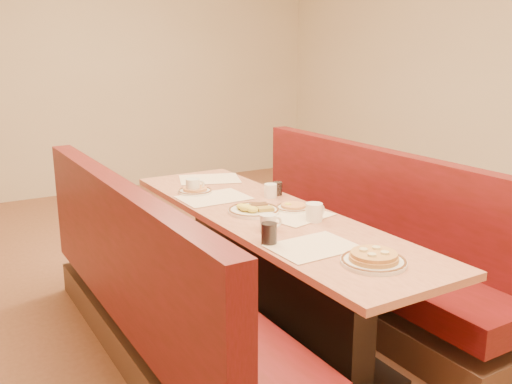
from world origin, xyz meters
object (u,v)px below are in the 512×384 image
booth_right (360,253)px  coffee_mug_b (269,223)px  eggs_plate (253,210)px  soda_tumbler_near (269,234)px  pancake_plate (374,259)px  soda_tumbler_mid (277,189)px  diner_table (268,273)px  coffee_mug_d (193,186)px  booth_left (155,302)px  coffee_mug_a (314,212)px  coffee_mug_c (271,190)px

booth_right → coffee_mug_b: size_ratio=19.91×
eggs_plate → soda_tumbler_near: bearing=-112.6°
pancake_plate → soda_tumbler_near: size_ratio=2.73×
coffee_mug_b → soda_tumbler_mid: size_ratio=1.42×
diner_table → coffee_mug_d: bearing=105.2°
booth_left → eggs_plate: 0.78m
coffee_mug_b → soda_tumbler_near: bearing=-113.1°
coffee_mug_a → soda_tumbler_mid: 0.60m
eggs_plate → coffee_mug_c: (0.28, 0.24, 0.03)m
booth_right → coffee_mug_d: 1.21m
diner_table → coffee_mug_b: 0.54m
diner_table → soda_tumbler_mid: (0.28, 0.34, 0.42)m
coffee_mug_c → soda_tumbler_mid: bearing=5.0°
coffee_mug_a → coffee_mug_b: 0.32m
eggs_plate → coffee_mug_b: 0.36m
diner_table → coffee_mug_b: (-0.18, -0.28, 0.42)m
booth_left → booth_right: bearing=0.0°
booth_right → coffee_mug_d: (-0.91, 0.66, 0.44)m
coffee_mug_d → coffee_mug_c: bearing=-39.3°
diner_table → eggs_plate: size_ratio=8.14×
diner_table → coffee_mug_d: (-0.18, 0.66, 0.43)m
booth_right → coffee_mug_a: (-0.59, -0.25, 0.44)m
diner_table → soda_tumbler_mid: soda_tumbler_mid is taller
soda_tumbler_mid → booth_left: bearing=-161.6°
booth_right → coffee_mug_d: booth_right is taller
booth_right → coffee_mug_b: bearing=-162.9°
pancake_plate → coffee_mug_b: size_ratio=2.40×
coffee_mug_b → coffee_mug_d: size_ratio=0.95×
coffee_mug_a → coffee_mug_d: coffee_mug_a is taller
eggs_plate → coffee_mug_a: bearing=-56.0°
coffee_mug_b → soda_tumbler_near: size_ratio=1.14×
pancake_plate → coffee_mug_b: (-0.16, 0.64, 0.03)m
coffee_mug_d → soda_tumbler_near: size_ratio=1.20×
booth_left → booth_right: same height
coffee_mug_a → coffee_mug_c: 0.57m
diner_table → booth_left: booth_left is taller
diner_table → soda_tumbler_near: bearing=-122.1°
diner_table → coffee_mug_c: bearing=55.6°
booth_right → soda_tumbler_mid: size_ratio=28.35×
booth_right → coffee_mug_a: size_ratio=18.35×
eggs_plate → coffee_mug_b: bearing=-107.5°
pancake_plate → coffee_mug_b: 0.66m
pancake_plate → soda_tumbler_near: soda_tumbler_near is taller
booth_right → soda_tumbler_near: 1.19m
diner_table → coffee_mug_c: 0.56m
coffee_mug_c → pancake_plate: bearing=-116.9°
diner_table → booth_left: (-0.73, 0.00, -0.01)m
coffee_mug_d → booth_right: bearing=-33.3°
booth_right → coffee_mug_b: (-0.91, -0.28, 0.44)m
coffee_mug_c → soda_tumbler_mid: size_ratio=1.33×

